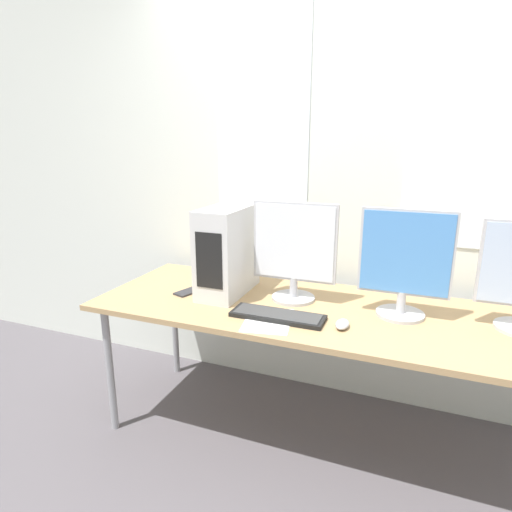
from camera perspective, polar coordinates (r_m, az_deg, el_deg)
The scene contains 10 objects.
ground_plane at distance 2.22m, azimuth 6.33°, elevation -29.23°, with size 14.00×14.00×0.00m, color #565156.
wall_back at distance 2.52m, azimuth 13.02°, elevation 10.31°, with size 8.00×0.07×2.70m.
desk at distance 2.16m, azimuth 9.76°, elevation -8.13°, with size 2.37×0.81×0.75m.
pc_tower at distance 2.28m, azimuth -3.82°, elevation 0.72°, with size 0.20×0.43×0.47m.
monitor_main at distance 2.17m, azimuth 5.14°, elevation 0.76°, with size 0.43×0.22×0.51m.
monitor_right_near at distance 2.07m, azimuth 19.23°, elevation -0.79°, with size 0.41×0.22×0.51m.
keyboard at distance 2.02m, azimuth 2.91°, elevation -7.94°, with size 0.44×0.15×0.02m.
mouse at distance 1.95m, azimuth 11.43°, elevation -8.90°, with size 0.06×0.10×0.03m.
cell_phone at distance 2.36m, azimuth -9.06°, elevation -4.74°, with size 0.12×0.16×0.01m.
paper_sheet_left at distance 1.99m, azimuth 1.61°, elevation -8.53°, with size 0.26×0.33×0.00m.
Camera 1 is at (0.38, -1.54, 1.55)m, focal length 30.00 mm.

